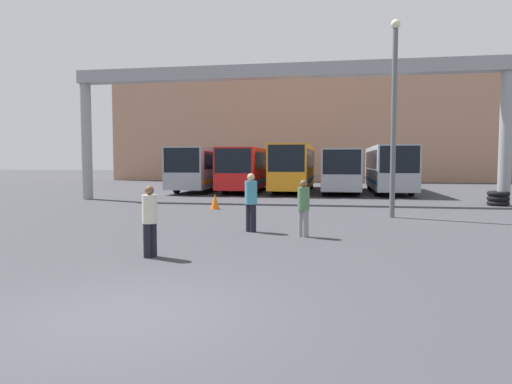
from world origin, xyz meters
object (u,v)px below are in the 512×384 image
bus_slot_1 (249,167)px  tire_stack (498,198)px  bus_slot_0 (204,166)px  traffic_cone (215,201)px  bus_slot_4 (389,166)px  bus_slot_2 (295,165)px  pedestrian_near_right (251,201)px  lamp_post (394,110)px  pedestrian_near_center (150,219)px  bus_slot_3 (340,168)px  pedestrian_far_center (303,207)px

bus_slot_1 → tire_stack: (14.27, -8.89, -1.43)m
bus_slot_0 → bus_slot_1: 3.36m
bus_slot_0 → traffic_cone: 13.23m
bus_slot_0 → bus_slot_4: (13.32, 0.44, 0.03)m
bus_slot_2 → pedestrian_near_right: bearing=-89.0°
bus_slot_4 → lamp_post: lamp_post is taller
traffic_cone → lamp_post: (7.64, -1.85, 3.80)m
bus_slot_1 → pedestrian_near_right: bus_slot_1 is taller
pedestrian_near_center → lamp_post: size_ratio=0.22×
lamp_post → bus_slot_1: bearing=119.9°
pedestrian_near_center → pedestrian_near_right: 4.39m
pedestrian_near_right → lamp_post: lamp_post is taller
bus_slot_0 → pedestrian_near_right: size_ratio=5.53×
pedestrian_near_right → bus_slot_4: bearing=105.4°
bus_slot_0 → pedestrian_near_right: (7.01, -18.85, -0.85)m
bus_slot_3 → tire_stack: size_ratio=10.20×
bus_slot_1 → lamp_post: (8.47, -14.74, 2.37)m
bus_slot_2 → traffic_cone: size_ratio=16.98×
bus_slot_4 → pedestrian_near_center: size_ratio=6.66×
bus_slot_0 → bus_slot_3: bearing=1.5°
lamp_post → pedestrian_far_center: bearing=-121.0°
pedestrian_near_right → lamp_post: size_ratio=0.24×
bus_slot_3 → tire_stack: 11.67m
bus_slot_0 → bus_slot_3: 10.00m
pedestrian_near_right → pedestrian_far_center: size_ratio=1.10×
traffic_cone → lamp_post: bearing=-13.6°
bus_slot_2 → tire_stack: size_ratio=11.54×
bus_slot_1 → traffic_cone: (0.83, -12.89, -1.44)m
bus_slot_3 → pedestrian_near_center: bus_slot_3 is taller
bus_slot_2 → pedestrian_near_right: size_ratio=6.58×
pedestrian_near_right → traffic_cone: 7.01m
bus_slot_2 → bus_slot_3: size_ratio=1.13×
pedestrian_far_center → lamp_post: size_ratio=0.22×
bus_slot_0 → pedestrian_far_center: bearing=-66.0°
bus_slot_1 → traffic_cone: 13.00m
traffic_cone → bus_slot_0: bearing=108.5°
bus_slot_0 → bus_slot_1: (3.33, 0.42, -0.03)m
bus_slot_3 → lamp_post: size_ratio=1.40×
lamp_post → bus_slot_2: bearing=108.6°
bus_slot_3 → traffic_cone: bus_slot_3 is taller
pedestrian_far_center → traffic_cone: 8.38m
lamp_post → bus_slot_0: bearing=129.5°
bus_slot_0 → bus_slot_3: bus_slot_0 is taller
bus_slot_2 → pedestrian_near_center: 23.95m
bus_slot_3 → lamp_post: (1.81, -14.59, 2.43)m
bus_slot_2 → traffic_cone: bearing=-100.5°
traffic_cone → tire_stack: bearing=16.6°
bus_slot_0 → pedestrian_near_center: bus_slot_0 is taller
lamp_post → pedestrian_near_center: bearing=-126.6°
bus_slot_4 → tire_stack: 10.00m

